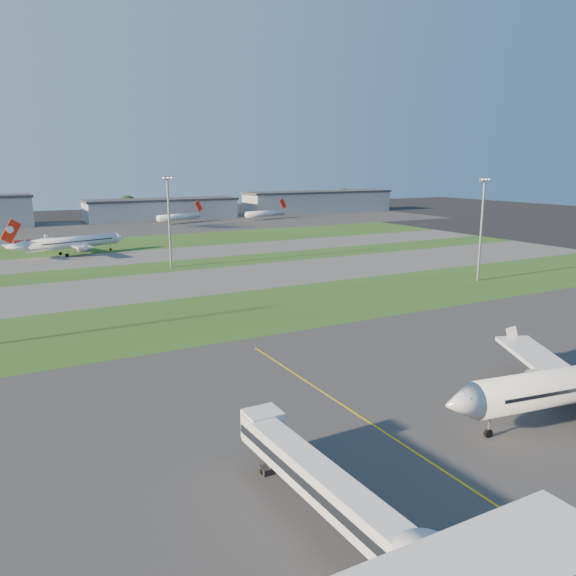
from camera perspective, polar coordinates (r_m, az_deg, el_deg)
ground at (r=64.14m, az=4.30°, el=-14.29°), size 700.00×700.00×0.00m
apron_near at (r=64.14m, az=4.30°, el=-14.29°), size 300.00×70.00×0.01m
grass_strip_a at (r=108.68m, az=-10.71°, el=-3.20°), size 300.00×34.00×0.01m
taxiway_a at (r=139.64m, az=-14.91°, el=0.05°), size 300.00×32.00×0.01m
grass_strip_b at (r=163.63m, az=-17.01°, el=1.68°), size 300.00×18.00×0.01m
taxiway_b at (r=184.96m, az=-18.42°, el=2.77°), size 300.00×26.00×0.01m
grass_strip_c at (r=217.21m, az=-20.00°, el=3.99°), size 300.00×40.00×0.01m
apron_far at (r=276.30m, az=-21.94°, el=5.48°), size 400.00×80.00×0.01m
yellow_line at (r=66.73m, az=8.02°, el=-13.27°), size 0.25×60.00×0.02m
jet_bridge at (r=46.37m, az=4.37°, el=-19.89°), size 4.20×26.90×6.20m
airliner_taxiing at (r=196.95m, az=-21.09°, el=4.32°), size 36.14×30.39×11.57m
mini_jet_near at (r=292.79m, az=-10.97°, el=7.13°), size 27.36×12.18×9.48m
mini_jet_far at (r=308.33m, az=-2.31°, el=7.59°), size 28.16×9.41×9.48m
light_mast_centre at (r=163.35m, az=-12.01°, el=7.18°), size 3.20×0.70×25.80m
light_mast_east at (r=148.87m, az=19.08°, el=6.30°), size 3.20×0.70×25.80m
hangar_east at (r=315.93m, az=-12.69°, el=7.84°), size 81.60×23.00×11.20m
hangar_far_east at (r=356.43m, az=3.11°, el=8.76°), size 96.90×23.00×13.20m
tree_mid_west at (r=315.04m, az=-26.57°, el=6.88°), size 9.90×9.90×10.80m
tree_mid_east at (r=325.68m, az=-15.95°, el=8.01°), size 11.55×11.55×12.60m
tree_east at (r=348.09m, az=-3.63°, el=8.59°), size 10.45×10.45×11.40m
tree_far_east at (r=386.06m, az=5.69°, el=9.12°), size 12.65×12.65×13.80m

